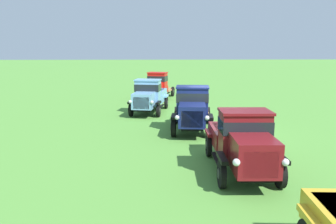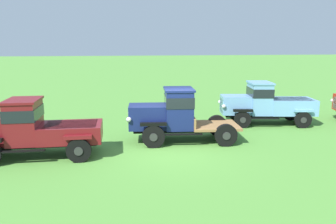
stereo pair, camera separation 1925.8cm
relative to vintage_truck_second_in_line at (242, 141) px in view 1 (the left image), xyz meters
The scene contains 5 objects.
ground_plane 5.01m from the vintage_truck_second_in_line, ahead, with size 240.00×240.00×0.00m, color #518E38.
vintage_truck_second_in_line is the anchor object (origin of this frame).
vintage_truck_midrow_center 5.35m from the vintage_truck_second_in_line, 10.42° to the left, with size 4.70×2.32×2.20m.
vintage_truck_far_side 10.88m from the vintage_truck_second_in_line, 16.33° to the left, with size 4.83×2.58×2.13m.
vintage_truck_back_of_row 16.26m from the vintage_truck_second_in_line, ahead, with size 4.81×2.84×2.15m.
Camera 1 is at (-14.83, 2.98, 3.89)m, focal length 35.00 mm.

